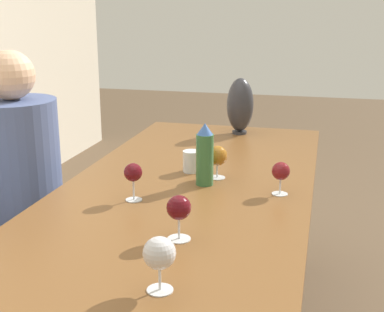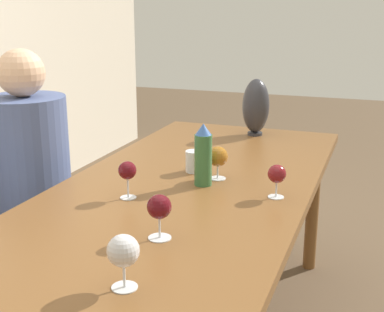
# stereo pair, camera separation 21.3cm
# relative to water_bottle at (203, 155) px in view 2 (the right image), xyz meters

# --- Properties ---
(dining_table) EXTENTS (2.35, 0.96, 0.77)m
(dining_table) POSITION_rel_water_bottle_xyz_m (-0.12, 0.06, -0.19)
(dining_table) COLOR brown
(dining_table) RESTS_ON ground_plane
(water_bottle) EXTENTS (0.07, 0.07, 0.25)m
(water_bottle) POSITION_rel_water_bottle_xyz_m (0.00, 0.00, 0.00)
(water_bottle) COLOR #336638
(water_bottle) RESTS_ON dining_table
(water_tumbler) EXTENTS (0.07, 0.07, 0.09)m
(water_tumbler) POSITION_rel_water_bottle_xyz_m (0.15, 0.09, -0.07)
(water_tumbler) COLOR silver
(water_tumbler) RESTS_ON dining_table
(vase) EXTENTS (0.14, 0.14, 0.30)m
(vase) POSITION_rel_water_bottle_xyz_m (0.88, 0.01, 0.04)
(vase) COLOR #2D2D33
(vase) RESTS_ON dining_table
(wine_glass_0) EXTENTS (0.07, 0.07, 0.14)m
(wine_glass_0) POSITION_rel_water_bottle_xyz_m (-0.24, 0.21, -0.02)
(wine_glass_0) COLOR silver
(wine_glass_0) RESTS_ON dining_table
(wine_glass_1) EXTENTS (0.08, 0.08, 0.14)m
(wine_glass_1) POSITION_rel_water_bottle_xyz_m (-0.82, -0.07, -0.02)
(wine_glass_1) COLOR silver
(wine_glass_1) RESTS_ON dining_table
(wine_glass_2) EXTENTS (0.07, 0.07, 0.13)m
(wine_glass_2) POSITION_rel_water_bottle_xyz_m (-0.04, -0.30, -0.03)
(wine_glass_2) COLOR silver
(wine_glass_2) RESTS_ON dining_table
(wine_glass_3) EXTENTS (0.08, 0.08, 0.14)m
(wine_glass_3) POSITION_rel_water_bottle_xyz_m (0.09, -0.03, -0.03)
(wine_glass_3) COLOR silver
(wine_glass_3) RESTS_ON dining_table
(wine_glass_4) EXTENTS (0.08, 0.08, 0.14)m
(wine_glass_4) POSITION_rel_water_bottle_xyz_m (-0.52, -0.04, -0.02)
(wine_glass_4) COLOR silver
(wine_glass_4) RESTS_ON dining_table
(chair_far) EXTENTS (0.44, 0.44, 0.98)m
(chair_far) POSITION_rel_water_bottle_xyz_m (0.02, 0.91, -0.37)
(chair_far) COLOR brown
(chair_far) RESTS_ON ground_plane
(person_far) EXTENTS (0.36, 0.36, 1.28)m
(person_far) POSITION_rel_water_bottle_xyz_m (0.02, 0.82, -0.21)
(person_far) COLOR #2D2D38
(person_far) RESTS_ON ground_plane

